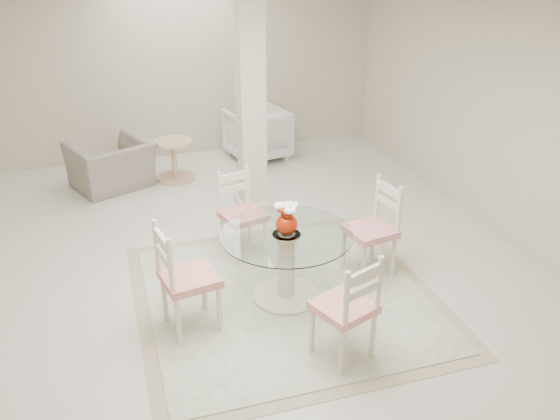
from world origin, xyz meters
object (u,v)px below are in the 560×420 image
object	(u,v)px
dining_chair_west	(181,271)
side_table	(174,162)
red_vase	(287,219)
dining_chair_north	(240,207)
dining_chair_east	(376,222)
recliner_taupe	(112,165)
dining_table	(286,266)
dining_chair_south	(350,302)
armchair_white	(257,134)
column	(251,103)

from	to	relation	value
dining_chair_west	side_table	world-z (taller)	dining_chair_west
red_vase	dining_chair_north	xyz separation A→B (m)	(-0.20, 1.00, -0.31)
dining_chair_east	side_table	bearing A→B (deg)	-162.67
recliner_taupe	dining_table	bearing A→B (deg)	90.16
dining_chair_north	dining_chair_south	size ratio (longest dim) A/B	0.97
dining_chair_west	side_table	size ratio (longest dim) A/B	1.99
dining_chair_east	side_table	world-z (taller)	dining_chair_east
recliner_taupe	armchair_white	bearing A→B (deg)	169.85
dining_chair_west	recliner_taupe	size ratio (longest dim) A/B	1.14
column	armchair_white	distance (m)	2.00
dining_chair_north	side_table	bearing A→B (deg)	84.08
dining_chair_south	dining_chair_west	bearing A→B (deg)	-54.85
column	recliner_taupe	bearing A→B (deg)	145.06
dining_chair_north	dining_chair_south	world-z (taller)	dining_chair_south
dining_chair_south	recliner_taupe	distance (m)	4.56
dining_chair_west	armchair_white	size ratio (longest dim) A/B	1.36
dining_table	dining_chair_east	world-z (taller)	dining_chair_east
dining_table	dining_chair_west	world-z (taller)	dining_chair_west
armchair_white	dining_chair_north	bearing A→B (deg)	58.23
dining_chair_west	dining_chair_south	world-z (taller)	dining_chair_west
dining_chair_east	dining_chair_north	bearing A→B (deg)	-133.63
dining_table	dining_chair_east	bearing A→B (deg)	11.04
dining_chair_south	side_table	bearing A→B (deg)	-100.88
dining_table	dining_chair_north	xyz separation A→B (m)	(-0.20, 1.00, 0.19)
side_table	dining_table	bearing A→B (deg)	-79.83
red_vase	column	bearing A→B (deg)	83.83
dining_chair_north	dining_chair_south	bearing A→B (deg)	-93.92
dining_table	dining_chair_north	bearing A→B (deg)	101.41
column	red_vase	size ratio (longest dim) A/B	8.78
red_vase	dining_chair_north	size ratio (longest dim) A/B	0.30
column	recliner_taupe	distance (m)	2.27
dining_table	side_table	world-z (taller)	dining_table
dining_chair_south	armchair_white	xyz separation A→B (m)	(0.54, 4.76, -0.18)
side_table	column	bearing A→B (deg)	-55.49
red_vase	dining_chair_west	world-z (taller)	dining_chair_west
dining_chair_north	dining_chair_west	bearing A→B (deg)	-139.49
dining_chair_west	side_table	xyz separation A→B (m)	(0.42, 3.47, -0.33)
dining_chair_west	armchair_white	xyz separation A→B (m)	(1.75, 3.96, -0.22)
red_vase	recliner_taupe	xyz separation A→B (m)	(-1.43, 3.25, -0.53)
dining_table	dining_chair_east	xyz separation A→B (m)	(1.00, 0.20, 0.22)
red_vase	side_table	world-z (taller)	red_vase
dining_table	recliner_taupe	distance (m)	3.55
red_vase	dining_chair_east	xyz separation A→B (m)	(1.00, 0.20, -0.28)
dining_chair_west	recliner_taupe	xyz separation A→B (m)	(-0.42, 3.44, -0.27)
armchair_white	dining_chair_east	bearing A→B (deg)	81.21
red_vase	armchair_white	size ratio (longest dim) A/B	0.37
red_vase	dining_chair_south	world-z (taller)	dining_chair_south
dining_table	side_table	xyz separation A→B (m)	(-0.59, 3.28, -0.09)
red_vase	dining_chair_south	size ratio (longest dim) A/B	0.29
red_vase	dining_chair_south	xyz separation A→B (m)	(0.21, -1.00, -0.29)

